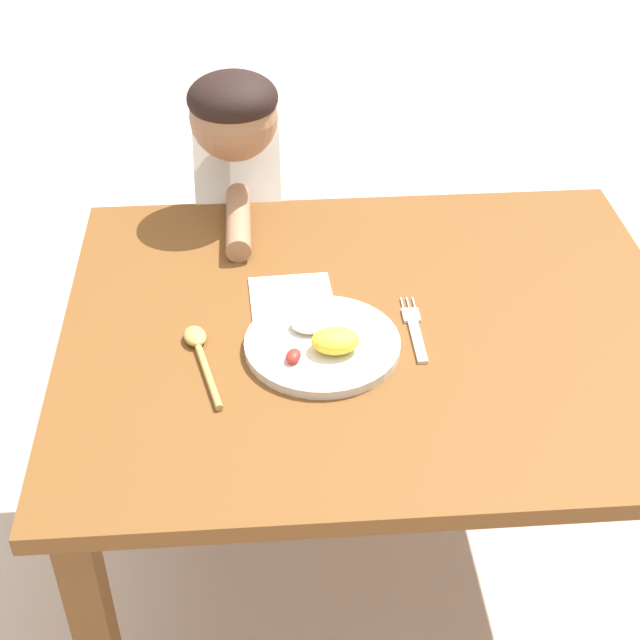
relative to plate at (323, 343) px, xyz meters
name	(u,v)px	position (x,y,z in m)	size (l,w,h in m)	color
ground_plane	(364,566)	(0.10, 0.07, -0.68)	(8.00, 8.00, 0.00)	beige
dining_table	(373,362)	(0.10, 0.07, -0.10)	(1.09, 0.89, 0.67)	brown
plate	(323,343)	(0.00, 0.00, 0.00)	(0.26, 0.26, 0.05)	silver
fork	(415,330)	(0.16, 0.04, -0.01)	(0.03, 0.18, 0.01)	silver
spoon	(200,350)	(-0.21, 0.00, 0.00)	(0.07, 0.21, 0.02)	tan
person	(242,234)	(-0.14, 0.59, -0.14)	(0.18, 0.46, 0.95)	#3F4F5C
napkin	(292,299)	(-0.05, 0.14, -0.01)	(0.15, 0.15, 0.00)	white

